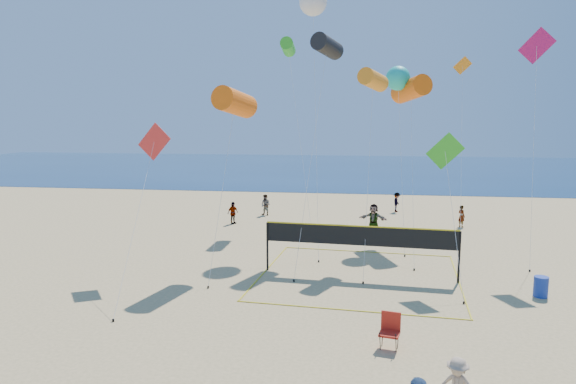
# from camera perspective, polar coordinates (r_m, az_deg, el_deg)

# --- Properties ---
(ocean) EXTENTS (140.00, 50.00, 0.03)m
(ocean) POSITION_cam_1_polar(r_m,az_deg,el_deg) (74.65, 7.36, 2.61)
(ocean) COLOR navy
(ocean) RESTS_ON ground
(far_person_0) EXTENTS (0.83, 0.95, 1.54)m
(far_person_0) POSITION_cam_1_polar(r_m,az_deg,el_deg) (35.74, -6.15, -2.32)
(far_person_0) COLOR gray
(far_person_0) RESTS_ON ground
(far_person_1) EXTENTS (1.89, 1.09, 1.94)m
(far_person_1) POSITION_cam_1_polar(r_m,az_deg,el_deg) (32.75, 9.47, -3.00)
(far_person_1) COLOR gray
(far_person_1) RESTS_ON ground
(far_person_2) EXTENTS (0.59, 0.65, 1.48)m
(far_person_2) POSITION_cam_1_polar(r_m,az_deg,el_deg) (36.42, 18.72, -2.56)
(far_person_2) COLOR gray
(far_person_2) RESTS_ON ground
(far_person_3) EXTENTS (0.95, 0.86, 1.58)m
(far_person_3) POSITION_cam_1_polar(r_m,az_deg,el_deg) (38.61, -2.50, -1.45)
(far_person_3) COLOR gray
(far_person_3) RESTS_ON ground
(far_person_4) EXTENTS (0.80, 1.09, 1.52)m
(far_person_4) POSITION_cam_1_polar(r_m,az_deg,el_deg) (40.90, 12.00, -1.12)
(far_person_4) COLOR gray
(far_person_4) RESTS_ON ground
(camp_chair) EXTENTS (0.73, 0.86, 1.28)m
(camp_chair) POSITION_cam_1_polar(r_m,az_deg,el_deg) (17.25, 11.27, -14.62)
(camp_chair) COLOR #B12014
(camp_chair) RESTS_ON ground
(trash_barrel) EXTENTS (0.68, 0.68, 0.85)m
(trash_barrel) POSITION_cam_1_polar(r_m,az_deg,el_deg) (23.83, 26.28, -9.42)
(trash_barrel) COLOR #173399
(trash_barrel) RESTS_ON ground
(volleyball_net) EXTENTS (9.68, 9.54, 2.41)m
(volleyball_net) POSITION_cam_1_polar(r_m,az_deg,el_deg) (23.97, 7.97, -5.48)
(volleyball_net) COLOR black
(volleyball_net) RESTS_ON ground
(kite_0) EXTENTS (1.79, 5.61, 8.81)m
(kite_0) POSITION_cam_1_polar(r_m,az_deg,el_deg) (25.45, -5.91, 9.87)
(kite_0) COLOR #F5600C
(kite_0) RESTS_ON ground
(kite_1) EXTENTS (1.84, 8.98, 11.94)m
(kite_1) POSITION_cam_1_polar(r_m,az_deg,el_deg) (30.01, 4.38, 15.83)
(kite_1) COLOR black
(kite_1) RESTS_ON ground
(kite_2) EXTENTS (1.74, 6.99, 9.88)m
(kite_2) POSITION_cam_1_polar(r_m,az_deg,el_deg) (28.03, 9.45, 12.17)
(kite_2) COLOR orange
(kite_2) RESTS_ON ground
(kite_3) EXTENTS (1.88, 6.86, 7.10)m
(kite_3) POSITION_cam_1_polar(r_m,az_deg,el_deg) (24.91, -14.78, 4.79)
(kite_3) COLOR red
(kite_3) RESTS_ON ground
(kite_4) EXTENTS (1.61, 3.73, 6.69)m
(kite_4) POSITION_cam_1_polar(r_m,az_deg,el_deg) (23.82, 17.12, 3.76)
(kite_4) COLOR green
(kite_4) RESTS_ON ground
(kite_5) EXTENTS (1.56, 3.71, 11.83)m
(kite_5) POSITION_cam_1_polar(r_m,az_deg,el_deg) (29.62, 25.89, 13.41)
(kite_5) COLOR #BD145C
(kite_5) RESTS_ON ground
(kite_6) EXTENTS (1.97, 8.29, 15.22)m
(kite_6) POSITION_cam_1_polar(r_m,az_deg,el_deg) (33.61, 2.81, 20.36)
(kite_6) COLOR white
(kite_6) RESTS_ON ground
(kite_7) EXTENTS (1.85, 6.16, 10.40)m
(kite_7) POSITION_cam_1_polar(r_m,az_deg,el_deg) (32.38, 12.12, 12.25)
(kite_7) COLOR #1DC1B0
(kite_7) RESTS_ON ground
(kite_8) EXTENTS (2.79, 6.35, 12.73)m
(kite_8) POSITION_cam_1_polar(r_m,az_deg,el_deg) (36.83, -0.00, 15.80)
(kite_8) COLOR green
(kite_8) RESTS_ON ground
(kite_9) EXTENTS (1.95, 8.91, 11.70)m
(kite_9) POSITION_cam_1_polar(r_m,az_deg,el_deg) (39.22, 18.80, 11.72)
(kite_9) COLOR orange
(kite_9) RESTS_ON ground
(kite_10) EXTENTS (2.36, 9.59, 9.84)m
(kite_10) POSITION_cam_1_polar(r_m,az_deg,el_deg) (32.64, 13.50, 11.03)
(kite_10) COLOR #F5600C
(kite_10) RESTS_ON ground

